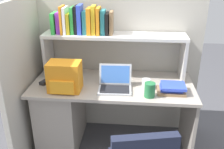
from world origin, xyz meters
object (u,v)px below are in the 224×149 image
(paper_cup, at_px, (146,84))
(backpack, at_px, (65,77))
(laptop, at_px, (115,84))
(computer_mouse, at_px, (45,82))
(snack_canister, at_px, (150,90))

(paper_cup, bearing_deg, backpack, -172.78)
(laptop, distance_m, computer_mouse, 0.71)
(paper_cup, distance_m, snack_canister, 0.16)
(backpack, relative_size, paper_cup, 3.01)
(snack_canister, bearing_deg, laptop, 158.45)
(computer_mouse, bearing_deg, laptop, 19.70)
(backpack, xyz_separation_m, computer_mouse, (-0.24, 0.12, -0.12))
(backpack, height_order, computer_mouse, backpack)
(paper_cup, bearing_deg, snack_canister, -79.98)
(computer_mouse, relative_size, snack_canister, 0.78)
(backpack, distance_m, snack_canister, 0.79)
(laptop, relative_size, paper_cup, 3.21)
(computer_mouse, distance_m, snack_canister, 1.04)
(laptop, height_order, paper_cup, laptop)
(computer_mouse, height_order, paper_cup, paper_cup)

